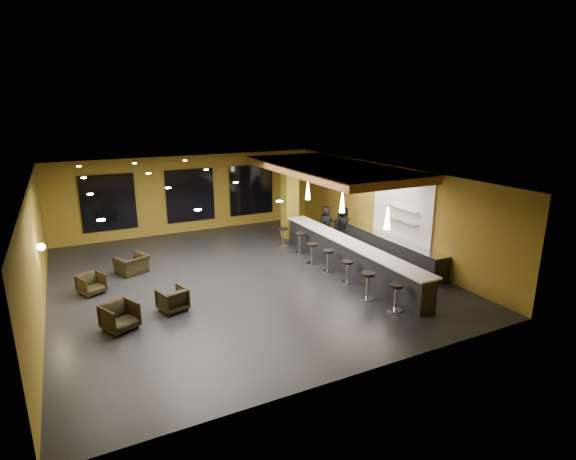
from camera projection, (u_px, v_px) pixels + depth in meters
name	position (u px, v px, depth m)	size (l,w,h in m)	color
floor	(243.00, 278.00, 15.39)	(12.00, 13.00, 0.10)	black
ceiling	(239.00, 174.00, 14.41)	(12.00, 13.00, 0.10)	black
wall_back	(190.00, 194.00, 20.53)	(12.00, 0.10, 3.50)	olive
wall_front	(355.00, 303.00, 9.27)	(12.00, 0.10, 3.50)	olive
wall_left	(34.00, 255.00, 12.28)	(0.10, 13.00, 3.50)	olive
wall_right	(386.00, 209.00, 17.52)	(0.10, 13.00, 3.50)	olive
wood_soffit	(329.00, 168.00, 17.06)	(3.60, 8.00, 0.28)	#94582B
window_left	(109.00, 203.00, 18.93)	(2.20, 0.06, 2.40)	black
window_center	(190.00, 195.00, 20.45)	(2.20, 0.06, 2.40)	black
window_right	(251.00, 190.00, 21.75)	(2.20, 0.06, 2.40)	black
tile_backsplash	(402.00, 209.00, 16.56)	(0.06, 3.20, 2.40)	white
bar_counter	(348.00, 256.00, 15.96)	(0.60, 8.00, 1.00)	black
bar_top	(349.00, 242.00, 15.82)	(0.78, 8.10, 0.05)	white
prep_counter	(384.00, 246.00, 17.28)	(0.70, 6.00, 0.86)	black
prep_top	(385.00, 235.00, 17.16)	(0.72, 6.00, 0.03)	silver
wall_shelf_lower	(402.00, 221.00, 16.43)	(0.30, 1.50, 0.03)	silver
wall_shelf_upper	(403.00, 209.00, 16.31)	(0.30, 1.50, 0.03)	silver
column	(290.00, 198.00, 19.58)	(0.60, 0.60, 3.50)	olive
wall_sconce	(41.00, 247.00, 12.77)	(0.22, 0.22, 0.22)	#FFE5B2
pendant_0	(387.00, 218.00, 13.74)	(0.20, 0.20, 0.70)	white
pendant_1	(342.00, 203.00, 15.89)	(0.20, 0.20, 0.70)	white
pendant_2	(308.00, 191.00, 18.04)	(0.20, 0.20, 0.70)	white
staff_a	(327.00, 228.00, 18.34)	(0.61, 0.40, 1.66)	black
staff_b	(326.00, 223.00, 19.37)	(0.73, 0.57, 1.51)	black
staff_c	(342.00, 224.00, 19.01)	(0.78, 0.51, 1.60)	black
armchair_a	(120.00, 317.00, 11.73)	(0.78, 0.81, 0.73)	black
armchair_b	(172.00, 299.00, 12.82)	(0.72, 0.74, 0.67)	black
armchair_c	(91.00, 284.00, 13.96)	(0.69, 0.71, 0.65)	black
armchair_d	(132.00, 265.00, 15.65)	(0.99, 0.86, 0.64)	black
bar_stool_0	(396.00, 294.00, 12.76)	(0.41, 0.41, 0.81)	silver
bar_stool_1	(368.00, 282.00, 13.52)	(0.43, 0.43, 0.85)	silver
bar_stool_2	(347.00, 269.00, 14.80)	(0.38, 0.38, 0.75)	silver
bar_stool_3	(328.00, 258.00, 15.75)	(0.41, 0.41, 0.80)	silver
bar_stool_4	(312.00, 251.00, 16.54)	(0.40, 0.40, 0.78)	silver
bar_stool_5	(300.00, 240.00, 17.72)	(0.42, 0.42, 0.83)	silver
bar_stool_6	(283.00, 234.00, 18.58)	(0.40, 0.40, 0.80)	silver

